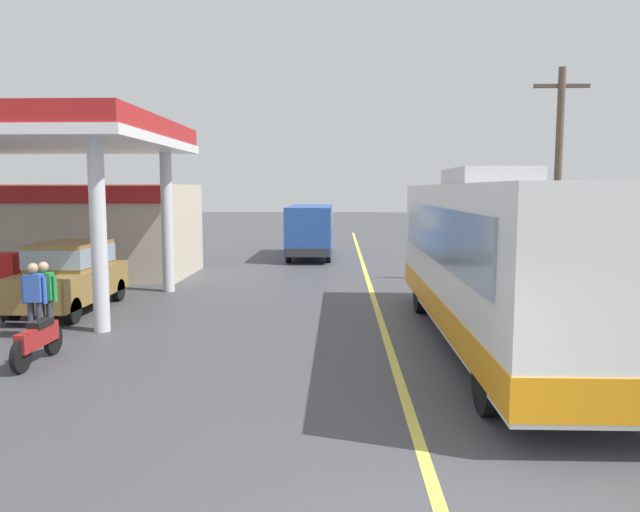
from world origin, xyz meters
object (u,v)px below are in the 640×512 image
at_px(motorcycle_parked_forecourt, 38,340).
at_px(pedestrian_by_shop, 45,295).
at_px(coach_bus_main, 498,263).
at_px(pedestrian_near_pump, 34,297).
at_px(car_at_pump, 70,273).
at_px(minibus_opposing_lane, 310,226).

xyz_separation_m(motorcycle_parked_forecourt, pedestrian_by_shop, (-0.83, 1.99, 0.49)).
bearing_deg(coach_bus_main, pedestrian_near_pump, 178.93).
distance_m(car_at_pump, motorcycle_parked_forecourt, 5.11).
bearing_deg(pedestrian_near_pump, motorcycle_parked_forecourt, -61.82).
height_order(minibus_opposing_lane, pedestrian_near_pump, minibus_opposing_lane).
height_order(coach_bus_main, pedestrian_by_shop, coach_bus_main).
bearing_deg(pedestrian_by_shop, coach_bus_main, -2.43).
bearing_deg(minibus_opposing_lane, coach_bus_main, -73.91).
bearing_deg(car_at_pump, minibus_opposing_lane, 65.51).
relative_size(coach_bus_main, motorcycle_parked_forecourt, 6.13).
bearing_deg(motorcycle_parked_forecourt, minibus_opposing_lane, 76.43).
relative_size(coach_bus_main, car_at_pump, 2.63).
bearing_deg(coach_bus_main, car_at_pump, 162.68).
xyz_separation_m(coach_bus_main, pedestrian_by_shop, (-9.70, 0.41, -0.79)).
bearing_deg(motorcycle_parked_forecourt, pedestrian_by_shop, 112.64).
distance_m(coach_bus_main, pedestrian_by_shop, 9.74).
bearing_deg(coach_bus_main, motorcycle_parked_forecourt, -169.88).
xyz_separation_m(coach_bus_main, pedestrian_near_pump, (-9.81, 0.18, -0.79)).
relative_size(car_at_pump, pedestrian_near_pump, 2.53).
bearing_deg(pedestrian_near_pump, pedestrian_by_shop, 63.56).
height_order(car_at_pump, motorcycle_parked_forecourt, car_at_pump).
relative_size(coach_bus_main, minibus_opposing_lane, 1.80).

